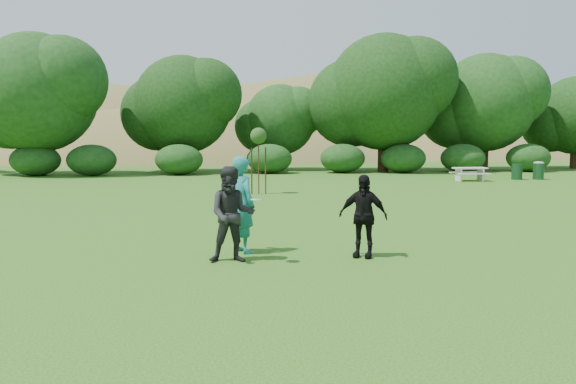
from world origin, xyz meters
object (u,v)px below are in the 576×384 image
(sapling, at_px, (258,138))
(picnic_table, at_px, (470,172))
(trash_can_lidded, at_px, (538,170))
(player_grey, at_px, (232,215))
(player_black, at_px, (363,216))
(trash_can_near, at_px, (517,172))
(player_teal, at_px, (242,205))

(sapling, height_order, picnic_table, sapling)
(picnic_table, relative_size, trash_can_lidded, 1.71)
(player_grey, relative_size, player_black, 1.11)
(sapling, distance_m, trash_can_lidded, 17.84)
(player_black, bearing_deg, trash_can_near, 81.12)
(picnic_table, xyz_separation_m, trash_can_lidded, (4.44, 0.56, 0.02))
(sapling, relative_size, picnic_table, 1.58)
(player_black, distance_m, trash_can_near, 23.97)
(trash_can_near, bearing_deg, player_teal, -131.96)
(player_grey, relative_size, picnic_table, 1.05)
(player_black, distance_m, picnic_table, 21.67)
(trash_can_near, relative_size, picnic_table, 0.50)
(player_black, distance_m, trash_can_lidded, 24.67)
(player_black, xyz_separation_m, trash_can_lidded, (15.49, 19.20, -0.31))
(sapling, xyz_separation_m, trash_can_lidded, (16.64, 6.16, -1.88))
(player_teal, height_order, trash_can_lidded, player_teal)
(player_grey, distance_m, sapling, 13.32)
(player_teal, relative_size, player_black, 1.20)
(sapling, xyz_separation_m, picnic_table, (12.21, 5.60, -1.90))
(picnic_table, bearing_deg, trash_can_lidded, 7.21)
(player_black, relative_size, trash_can_near, 1.89)
(player_teal, relative_size, trash_can_near, 2.27)
(player_grey, bearing_deg, trash_can_near, 51.44)
(player_grey, xyz_separation_m, sapling, (1.51, 13.15, 1.48))
(picnic_table, height_order, trash_can_lidded, trash_can_lidded)
(sapling, bearing_deg, player_teal, -95.90)
(player_grey, height_order, picnic_table, player_grey)
(trash_can_near, distance_m, sapling, 16.71)
(sapling, bearing_deg, player_grey, -96.54)
(player_black, relative_size, sapling, 0.60)
(trash_can_near, bearing_deg, player_black, -126.40)
(trash_can_near, height_order, picnic_table, trash_can_near)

